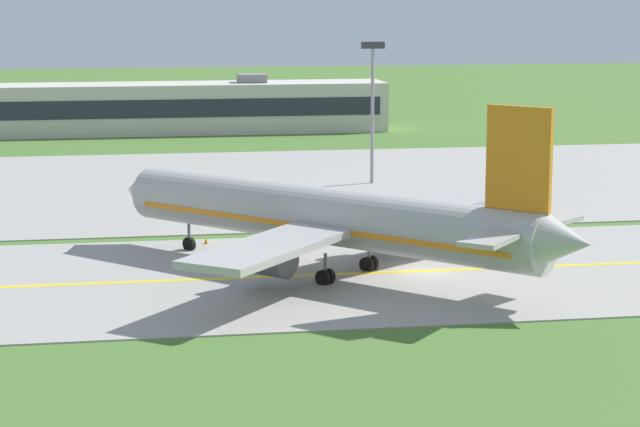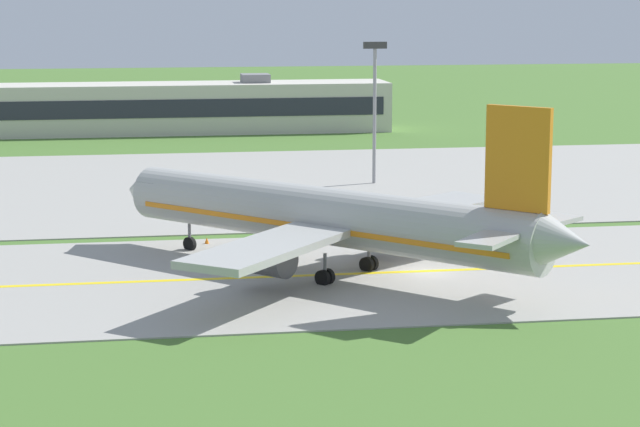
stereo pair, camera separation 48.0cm
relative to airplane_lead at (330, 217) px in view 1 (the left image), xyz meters
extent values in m
plane|color=#47702D|center=(6.67, -0.26, -4.13)|extent=(500.00, 500.00, 0.00)
cube|color=#9E9B93|center=(6.67, -0.26, -4.08)|extent=(240.00, 28.00, 0.10)
cube|color=#9E9B93|center=(16.67, 41.74, -4.08)|extent=(140.00, 52.00, 0.10)
cube|color=yellow|center=(6.67, -0.26, -4.03)|extent=(220.00, 0.60, 0.01)
cylinder|color=#ADADA8|center=(-0.34, 0.35, 0.07)|extent=(26.35, 27.37, 4.00)
cone|color=#ADADA8|center=(-12.89, 13.53, 0.07)|extent=(4.54, 4.50, 3.80)
cone|color=#ADADA8|center=(12.36, -12.97, 0.47)|extent=(4.67, 4.66, 3.40)
cube|color=orange|center=(-0.34, 0.35, -0.43)|extent=(24.53, 25.46, 0.36)
cube|color=#1E232D|center=(-11.37, 11.94, 0.77)|extent=(3.70, 3.65, 0.70)
cube|color=#ADADA8|center=(-4.97, -7.10, -0.43)|extent=(13.08, 14.74, 0.50)
cylinder|color=#47474C|center=(-4.90, -4.28, -1.83)|extent=(4.01, 4.05, 2.30)
cylinder|color=black|center=(-6.01, -3.12, -1.83)|extent=(1.69, 1.63, 2.10)
cube|color=#ADADA8|center=(7.33, 4.62, -0.43)|extent=(14.99, 12.64, 0.50)
cylinder|color=#47474C|center=(4.51, 4.69, -1.83)|extent=(4.01, 4.05, 2.30)
cylinder|color=black|center=(3.40, 5.85, -1.83)|extent=(1.69, 1.63, 2.10)
cube|color=orange|center=(10.01, -10.51, 5.32)|extent=(3.32, 3.46, 6.50)
cube|color=#ADADA8|center=(7.83, -12.86, 0.87)|extent=(5.72, 6.13, 0.30)
cube|color=#ADADA8|center=(12.47, -8.44, 0.87)|extent=(6.22, 5.56, 0.30)
cylinder|color=slate|center=(-9.30, 9.76, -2.76)|extent=(0.24, 0.24, 1.65)
cylinder|color=black|center=(-9.30, 9.76, -3.58)|extent=(1.01, 1.04, 1.10)
cylinder|color=slate|center=(-0.84, -2.89, -2.76)|extent=(0.24, 0.24, 1.65)
cylinder|color=black|center=(-1.04, -3.08, -3.58)|extent=(1.01, 1.04, 1.10)
cylinder|color=black|center=(-0.64, -2.70, -3.58)|extent=(1.01, 1.04, 1.10)
cylinder|color=slate|center=(2.93, 0.70, -2.76)|extent=(0.24, 0.24, 1.65)
cylinder|color=black|center=(2.73, 0.51, -3.58)|extent=(1.01, 1.04, 1.10)
cylinder|color=black|center=(3.12, 0.89, -3.58)|extent=(1.01, 1.04, 1.10)
cube|color=beige|center=(-8.10, 91.78, -0.62)|extent=(63.56, 9.61, 7.02)
cube|color=#1E232D|center=(-8.10, 86.93, -0.27)|extent=(61.02, 0.10, 2.53)
cube|color=slate|center=(4.62, 91.78, 3.49)|extent=(4.00, 4.00, 1.20)
cylinder|color=gray|center=(11.47, 40.37, 2.87)|extent=(0.36, 0.36, 14.00)
cube|color=#333333|center=(11.47, 40.37, 10.22)|extent=(2.40, 0.50, 0.70)
cone|color=orange|center=(-7.85, 11.89, -3.83)|extent=(0.44, 0.44, 0.60)
camera|label=1|loc=(-14.33, -81.74, 15.31)|focal=68.00mm
camera|label=2|loc=(-13.85, -81.81, 15.31)|focal=68.00mm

